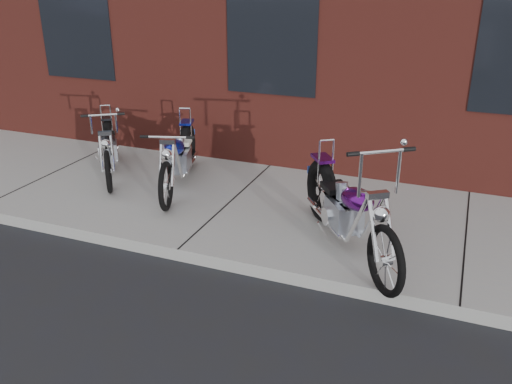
% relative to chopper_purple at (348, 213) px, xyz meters
% --- Properties ---
extents(ground, '(120.00, 120.00, 0.00)m').
position_rel_chopper_purple_xyz_m(ground, '(-1.74, -0.72, -0.59)').
color(ground, black).
rests_on(ground, ground).
extents(sidewalk, '(22.00, 3.00, 0.15)m').
position_rel_chopper_purple_xyz_m(sidewalk, '(-1.74, 0.78, -0.52)').
color(sidewalk, '#959595').
rests_on(sidewalk, ground).
extents(chopper_purple, '(1.53, 2.05, 1.38)m').
position_rel_chopper_purple_xyz_m(chopper_purple, '(0.00, 0.00, 0.00)').
color(chopper_purple, black).
rests_on(chopper_purple, sidewalk).
extents(chopper_blue, '(0.85, 2.18, 0.98)m').
position_rel_chopper_purple_xyz_m(chopper_blue, '(-2.67, 1.00, -0.04)').
color(chopper_blue, black).
rests_on(chopper_blue, sidewalk).
extents(chopper_third, '(1.30, 1.77, 1.07)m').
position_rel_chopper_purple_xyz_m(chopper_third, '(-3.91, 1.06, -0.06)').
color(chopper_third, black).
rests_on(chopper_third, sidewalk).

